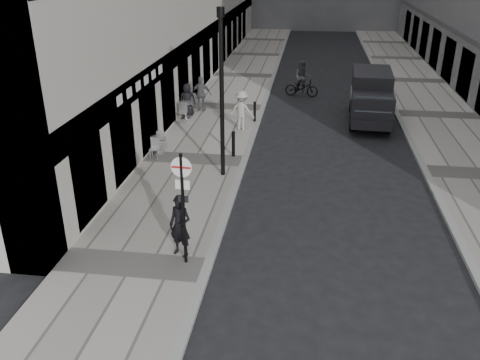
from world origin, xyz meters
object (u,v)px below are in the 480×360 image
Objects in this scene: walking_man at (180,226)px; panel_van at (371,95)px; cyclist at (302,83)px; sign_post at (183,195)px; lamppost at (222,87)px.

panel_van is (6.25, 13.41, 0.33)m from walking_man.
panel_van reaches higher than cyclist.
panel_van is at bearing 83.61° from walking_man.
panel_van is at bearing 69.50° from sign_post.
lamppost is 12.70m from cyclist.
sign_post is at bearing -90.00° from lamppost.
panel_van is 2.49× the size of cyclist.
sign_post reaches higher than panel_van.
panel_van reaches higher than walking_man.
sign_post reaches higher than cyclist.
lamppost is (0.00, 5.92, 1.32)m from sign_post.
walking_man is 0.34× the size of panel_van.
sign_post is 6.07m from lamppost.
walking_man is at bearing -92.18° from lamppost.
walking_man is 17.94m from cyclist.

